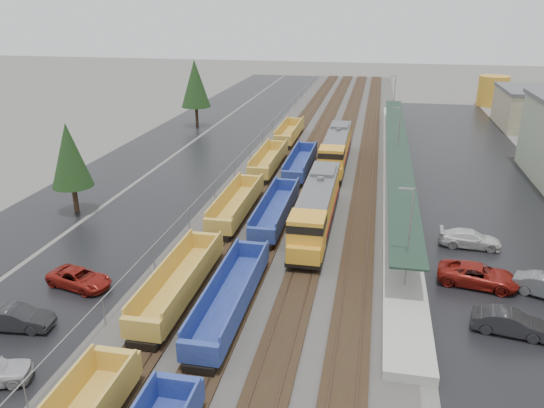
{
  "coord_description": "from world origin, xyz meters",
  "views": [
    {
      "loc": [
        6.71,
        -14.48,
        19.47
      ],
      "look_at": [
        -2.27,
        30.72,
        2.0
      ],
      "focal_mm": 35.0,
      "sensor_mm": 36.0,
      "label": 1
    }
  ],
  "objects_px": {
    "parked_car_west_b": "(17,318)",
    "parked_car_east_a": "(510,323)",
    "well_string_blue": "(231,297)",
    "locomotive_trail": "(336,149)",
    "parked_car_east_c": "(470,239)",
    "locomotive_lead": "(317,208)",
    "parked_car_west_c": "(79,279)",
    "storage_tank": "(493,91)",
    "parked_car_east_b": "(478,275)",
    "well_string_yellow": "(213,238)"
  },
  "relations": [
    {
      "from": "locomotive_lead",
      "to": "parked_car_east_a",
      "type": "bearing_deg",
      "value": -44.39
    },
    {
      "from": "parked_car_west_c",
      "to": "parked_car_east_c",
      "type": "bearing_deg",
      "value": -52.69
    },
    {
      "from": "parked_car_east_a",
      "to": "well_string_blue",
      "type": "bearing_deg",
      "value": 102.26
    },
    {
      "from": "locomotive_trail",
      "to": "parked_car_east_c",
      "type": "xyz_separation_m",
      "value": [
        13.25,
        -21.7,
        -1.55
      ]
    },
    {
      "from": "well_string_yellow",
      "to": "locomotive_trail",
      "type": "bearing_deg",
      "value": 73.27
    },
    {
      "from": "well_string_yellow",
      "to": "storage_tank",
      "type": "height_order",
      "value": "storage_tank"
    },
    {
      "from": "well_string_blue",
      "to": "storage_tank",
      "type": "height_order",
      "value": "storage_tank"
    },
    {
      "from": "parked_car_east_b",
      "to": "parked_car_east_c",
      "type": "xyz_separation_m",
      "value": [
        0.41,
        6.78,
        -0.06
      ]
    },
    {
      "from": "parked_car_east_c",
      "to": "parked_car_west_c",
      "type": "bearing_deg",
      "value": 116.39
    },
    {
      "from": "parked_car_east_c",
      "to": "locomotive_lead",
      "type": "bearing_deg",
      "value": 89.67
    },
    {
      "from": "well_string_blue",
      "to": "parked_car_east_a",
      "type": "relative_size",
      "value": 17.08
    },
    {
      "from": "well_string_blue",
      "to": "parked_car_west_b",
      "type": "bearing_deg",
      "value": -160.5
    },
    {
      "from": "locomotive_trail",
      "to": "well_string_blue",
      "type": "relative_size",
      "value": 0.24
    },
    {
      "from": "storage_tank",
      "to": "parked_car_east_c",
      "type": "xyz_separation_m",
      "value": [
        -14.17,
        -71.11,
        -2.23
      ]
    },
    {
      "from": "parked_car_east_a",
      "to": "parked_car_west_b",
      "type": "bearing_deg",
      "value": 109.28
    },
    {
      "from": "well_string_yellow",
      "to": "parked_car_east_c",
      "type": "distance_m",
      "value": 21.82
    },
    {
      "from": "well_string_yellow",
      "to": "locomotive_lead",
      "type": "bearing_deg",
      "value": 35.08
    },
    {
      "from": "locomotive_trail",
      "to": "parked_car_east_a",
      "type": "bearing_deg",
      "value": -68.19
    },
    {
      "from": "well_string_blue",
      "to": "parked_car_west_c",
      "type": "relative_size",
      "value": 16.0
    },
    {
      "from": "parked_car_west_b",
      "to": "parked_car_west_c",
      "type": "bearing_deg",
      "value": -17.15
    },
    {
      "from": "locomotive_lead",
      "to": "parked_car_west_b",
      "type": "distance_m",
      "value": 25.51
    },
    {
      "from": "locomotive_trail",
      "to": "well_string_yellow",
      "type": "bearing_deg",
      "value": -106.73
    },
    {
      "from": "well_string_blue",
      "to": "parked_car_west_c",
      "type": "distance_m",
      "value": 11.82
    },
    {
      "from": "parked_car_west_b",
      "to": "parked_car_east_a",
      "type": "relative_size",
      "value": 1.0
    },
    {
      "from": "well_string_yellow",
      "to": "well_string_blue",
      "type": "bearing_deg",
      "value": -65.86
    },
    {
      "from": "parked_car_west_b",
      "to": "parked_car_east_c",
      "type": "relative_size",
      "value": 0.9
    },
    {
      "from": "parked_car_west_b",
      "to": "parked_car_west_c",
      "type": "relative_size",
      "value": 0.93
    },
    {
      "from": "locomotive_lead",
      "to": "storage_tank",
      "type": "height_order",
      "value": "storage_tank"
    },
    {
      "from": "well_string_yellow",
      "to": "parked_car_east_b",
      "type": "height_order",
      "value": "well_string_yellow"
    },
    {
      "from": "parked_car_east_a",
      "to": "parked_car_east_b",
      "type": "relative_size",
      "value": 0.8
    },
    {
      "from": "locomotive_trail",
      "to": "well_string_blue",
      "type": "height_order",
      "value": "locomotive_trail"
    },
    {
      "from": "storage_tank",
      "to": "parked_car_east_a",
      "type": "height_order",
      "value": "storage_tank"
    },
    {
      "from": "parked_car_west_b",
      "to": "parked_car_east_c",
      "type": "height_order",
      "value": "parked_car_west_b"
    },
    {
      "from": "parked_car_east_b",
      "to": "parked_car_east_a",
      "type": "bearing_deg",
      "value": -160.03
    },
    {
      "from": "locomotive_lead",
      "to": "storage_tank",
      "type": "bearing_deg",
      "value": 68.72
    },
    {
      "from": "well_string_blue",
      "to": "parked_car_west_c",
      "type": "xyz_separation_m",
      "value": [
        -11.76,
        1.11,
        -0.43
      ]
    },
    {
      "from": "parked_car_east_c",
      "to": "well_string_yellow",
      "type": "bearing_deg",
      "value": 105.72
    },
    {
      "from": "well_string_blue",
      "to": "parked_car_east_b",
      "type": "bearing_deg",
      "value": 22.77
    },
    {
      "from": "parked_car_east_a",
      "to": "parked_car_east_b",
      "type": "height_order",
      "value": "parked_car_east_b"
    },
    {
      "from": "locomotive_lead",
      "to": "well_string_blue",
      "type": "bearing_deg",
      "value": -105.38
    },
    {
      "from": "locomotive_lead",
      "to": "storage_tank",
      "type": "relative_size",
      "value": 3.16
    },
    {
      "from": "locomotive_lead",
      "to": "parked_car_west_c",
      "type": "height_order",
      "value": "locomotive_lead"
    },
    {
      "from": "locomotive_lead",
      "to": "well_string_blue",
      "type": "relative_size",
      "value": 0.24
    },
    {
      "from": "parked_car_west_c",
      "to": "parked_car_east_b",
      "type": "height_order",
      "value": "parked_car_east_b"
    },
    {
      "from": "well_string_blue",
      "to": "storage_tank",
      "type": "xyz_separation_m",
      "value": [
        31.42,
        84.96,
        1.85
      ]
    },
    {
      "from": "well_string_blue",
      "to": "parked_car_east_c",
      "type": "xyz_separation_m",
      "value": [
        17.25,
        13.85,
        -0.38
      ]
    },
    {
      "from": "well_string_blue",
      "to": "parked_car_west_b",
      "type": "height_order",
      "value": "well_string_blue"
    },
    {
      "from": "well_string_yellow",
      "to": "parked_car_west_c",
      "type": "relative_size",
      "value": 18.64
    },
    {
      "from": "locomotive_lead",
      "to": "well_string_yellow",
      "type": "bearing_deg",
      "value": -144.92
    },
    {
      "from": "storage_tank",
      "to": "parked_car_west_b",
      "type": "bearing_deg",
      "value": -116.32
    }
  ]
}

